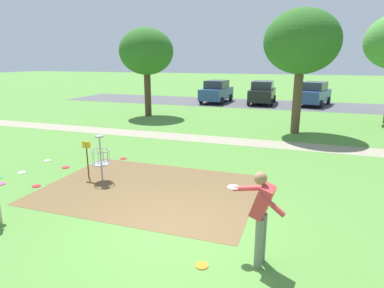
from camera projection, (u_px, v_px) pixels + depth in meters
The scene contains 18 objects.
ground_plane at pixel (173, 232), 6.82m from camera, with size 160.00×160.00×0.00m, color #518438.
dirt_tee_pad at pixel (149, 189), 9.09m from camera, with size 5.81×4.15×0.01m, color brown.
disc_golf_basket at pixel (99, 157), 9.53m from camera, with size 0.98×0.58×1.39m.
player_foreground_watching at pixel (261, 213), 5.53m from camera, with size 1.06×0.61×1.71m.
frisbee_near_basket at pixel (22, 173), 10.40m from camera, with size 0.24×0.24×0.02m, color white.
frisbee_by_tee at pixel (47, 161), 11.64m from camera, with size 0.24×0.24×0.02m, color white.
frisbee_mid_grass at pixel (2, 184), 9.45m from camera, with size 0.22×0.22×0.02m, color #E53D99.
frisbee_far_left at pixel (66, 167), 10.90m from camera, with size 0.25×0.25×0.02m, color red.
frisbee_far_right at pixel (202, 266), 5.70m from camera, with size 0.23×0.23×0.02m, color orange.
frisbee_scattered_a at pixel (36, 186), 9.29m from camera, with size 0.24×0.24×0.02m, color red.
frisbee_scattered_b at pixel (123, 158), 11.88m from camera, with size 0.25×0.25×0.02m, color red.
tree_near_left at pixel (302, 42), 15.06m from camera, with size 3.50×3.50×5.81m.
tree_near_right at pixel (146, 52), 20.06m from camera, with size 3.34×3.34×5.43m.
parking_lot_strip at pixel (272, 104), 26.44m from camera, with size 36.00×6.00×0.01m, color #4C4C51.
parked_car_leftmost at pixel (217, 91), 27.42m from camera, with size 2.15×4.29×1.84m.
parked_car_center_left at pixel (262, 93), 26.52m from camera, with size 2.01×4.22×1.84m.
parked_car_center_right at pixel (314, 94), 25.63m from camera, with size 2.82×4.52×1.84m.
gravel_path at pixel (243, 142), 14.32m from camera, with size 40.00×1.35×0.00m, color gray.
Camera 1 is at (2.37, -5.67, 3.50)m, focal length 30.44 mm.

